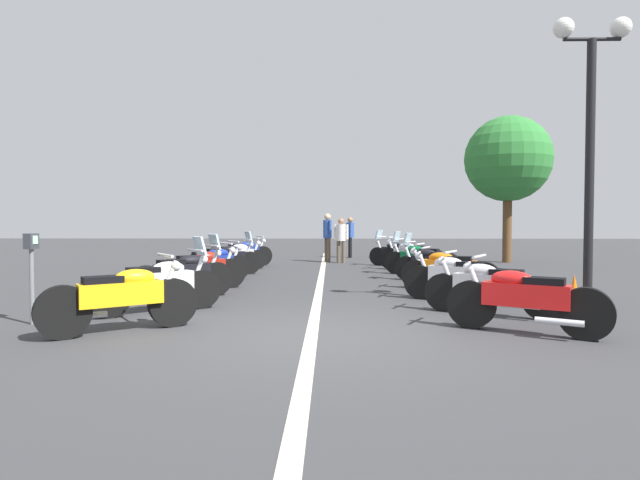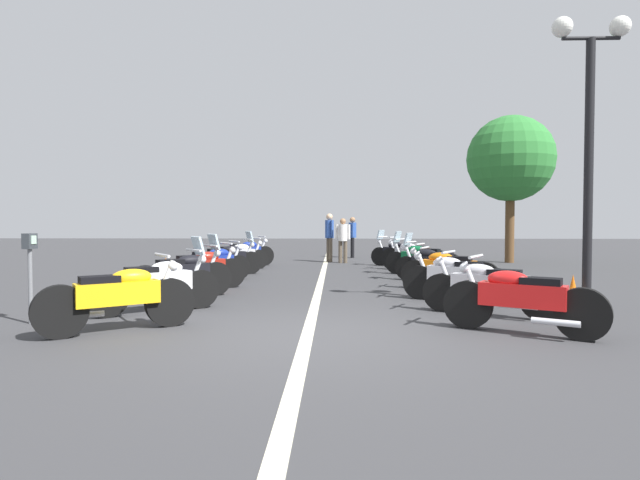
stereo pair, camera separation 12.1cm
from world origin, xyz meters
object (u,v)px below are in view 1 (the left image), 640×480
Objects in this scene: motorcycle_right_row_4 at (432,263)px; roadside_tree_0 at (508,159)px; motorcycle_right_row_5 at (421,258)px; bystander_0 at (328,233)px; motorcycle_left_row_0 at (122,297)px; motorcycle_right_row_0 at (524,298)px; parking_meter at (32,261)px; motorcycle_left_row_1 at (159,283)px; motorcycle_left_row_2 at (184,274)px; motorcycle_left_row_6 at (235,255)px; motorcycle_right_row_1 at (490,286)px; motorcycle_left_row_5 at (225,258)px; street_lamp_twin_globe at (591,111)px; motorcycle_left_row_7 at (243,252)px; motorcycle_left_row_3 at (200,269)px; motorcycle_right_row_6 at (411,255)px; traffic_cone_0 at (165,271)px; bystander_2 at (350,234)px; motorcycle_left_row_4 at (212,263)px; motorcycle_right_row_7 at (398,252)px; traffic_cone_1 at (574,294)px; motorcycle_right_row_2 at (457,277)px; motorcycle_right_row_3 at (448,269)px; bystander_1 at (341,237)px.

roadside_tree_0 is (6.09, -3.93, 3.27)m from motorcycle_right_row_4.
bystander_0 reaches higher than motorcycle_right_row_5.
motorcycle_left_row_0 reaches higher than motorcycle_right_row_0.
parking_meter reaches higher than motorcycle_right_row_5.
motorcycle_left_row_2 is at bearing 54.58° from motorcycle_left_row_1.
motorcycle_right_row_1 is (-7.51, -5.39, 0.00)m from motorcycle_left_row_6.
parking_meter is at bearing 26.24° from motorcycle_right_row_0.
roadside_tree_0 is (4.73, -9.31, 3.26)m from motorcycle_left_row_5.
street_lamp_twin_globe is (-1.31, -6.93, 2.75)m from motorcycle_left_row_2.
motorcycle_left_row_0 is 10.18m from motorcycle_left_row_7.
motorcycle_right_row_6 reaches higher than motorcycle_left_row_3.
street_lamp_twin_globe is 9.40m from traffic_cone_0.
motorcycle_right_row_4 is at bearing -81.86° from bystander_2.
bystander_2 is (8.57, -3.73, 0.53)m from motorcycle_left_row_4.
motorcycle_right_row_0 is 3.60m from street_lamp_twin_globe.
motorcycle_left_row_1 is 1.00× the size of bystander_0.
motorcycle_right_row_7 is at bearing -52.39° from traffic_cone_0.
motorcycle_right_row_5 is at bearing -73.03° from traffic_cone_0.
motorcycle_left_row_5 reaches higher than motorcycle_left_row_0.
motorcycle_right_row_1 reaches higher than traffic_cone_1.
motorcycle_left_row_3 is 1.01× the size of bystander_0.
traffic_cone_1 is at bearing -50.15° from motorcycle_left_row_2.
bystander_2 is (12.95, -3.56, 0.51)m from motorcycle_left_row_1.
motorcycle_left_row_0 is 7.88m from motorcycle_right_row_4.
motorcycle_left_row_5 reaches higher than traffic_cone_1.
motorcycle_left_row_5 is 3.08× the size of traffic_cone_0.
motorcycle_left_row_2 reaches higher than motorcycle_right_row_4.
motorcycle_right_row_2 is 6.03m from motorcycle_right_row_6.
motorcycle_left_row_4 is 4.34m from motorcycle_left_row_7.
motorcycle_right_row_5 is at bearing -18.30° from motorcycle_left_row_4.
motorcycle_right_row_2 is (1.40, 0.17, 0.00)m from motorcycle_right_row_1.
motorcycle_right_row_7 is at bearing 5.84° from motorcycle_left_row_4.
traffic_cone_1 is (-7.14, -1.47, -0.18)m from motorcycle_right_row_6.
motorcycle_left_row_4 is at bearing 59.39° from street_lamp_twin_globe.
motorcycle_right_row_1 is 0.98× the size of motorcycle_right_row_5.
motorcycle_right_row_7 is at bearing 62.36° from parking_meter.
motorcycle_right_row_4 reaches higher than motorcycle_left_row_3.
motorcycle_right_row_7 is 1.10× the size of bystander_2.
motorcycle_right_row_6 is (4.49, 0.07, 0.01)m from motorcycle_right_row_3.
motorcycle_right_row_2 is 11.78m from bystander_2.
motorcycle_left_row_4 is at bearing -141.36° from bystander_0.
motorcycle_right_row_6 is 2.97× the size of traffic_cone_0.
motorcycle_left_row_7 is 5.52m from motorcycle_right_row_6.
motorcycle_right_row_2 is 6.93m from parking_meter.
bystander_1 is (4.22, 2.09, 0.47)m from motorcycle_right_row_5.
motorcycle_left_row_0 is 7.27m from motorcycle_left_row_5.
bystander_0 is at bearing 36.42° from motorcycle_left_row_3.
bystander_2 is (7.01, 1.66, 0.52)m from motorcycle_right_row_5.
traffic_cone_1 is 11.21m from roadside_tree_0.
motorcycle_left_row_4 is 0.92× the size of motorcycle_right_row_2.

